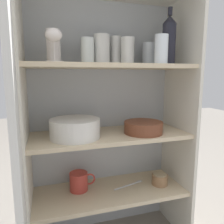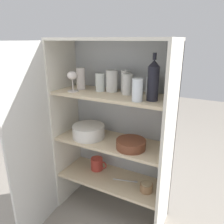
{
  "view_description": "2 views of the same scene",
  "coord_description": "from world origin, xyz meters",
  "px_view_note": "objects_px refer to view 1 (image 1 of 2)",
  "views": [
    {
      "loc": [
        -0.3,
        -0.87,
        0.89
      ],
      "look_at": [
        0.01,
        0.16,
        0.71
      ],
      "focal_mm": 35.0,
      "sensor_mm": 36.0,
      "label": 1
    },
    {
      "loc": [
        0.65,
        -1.08,
        1.28
      ],
      "look_at": [
        -0.01,
        0.18,
        0.8
      ],
      "focal_mm": 35.0,
      "sensor_mm": 36.0,
      "label": 2
    }
  ],
  "objects_px": {
    "plate_stack_white": "(75,128)",
    "mixing_bowl_large": "(143,127)",
    "storage_jar": "(160,179)",
    "wine_bottle": "(169,40)",
    "coffee_mug_primary": "(79,181)"
  },
  "relations": [
    {
      "from": "plate_stack_white",
      "to": "mixing_bowl_large",
      "type": "height_order",
      "value": "plate_stack_white"
    },
    {
      "from": "mixing_bowl_large",
      "to": "storage_jar",
      "type": "relative_size",
      "value": 2.23
    },
    {
      "from": "wine_bottle",
      "to": "mixing_bowl_large",
      "type": "relative_size",
      "value": 1.38
    },
    {
      "from": "plate_stack_white",
      "to": "mixing_bowl_large",
      "type": "relative_size",
      "value": 1.2
    },
    {
      "from": "coffee_mug_primary",
      "to": "plate_stack_white",
      "type": "bearing_deg",
      "value": -107.49
    },
    {
      "from": "mixing_bowl_large",
      "to": "coffee_mug_primary",
      "type": "distance_m",
      "value": 0.44
    },
    {
      "from": "coffee_mug_primary",
      "to": "mixing_bowl_large",
      "type": "bearing_deg",
      "value": -15.39
    },
    {
      "from": "wine_bottle",
      "to": "coffee_mug_primary",
      "type": "height_order",
      "value": "wine_bottle"
    },
    {
      "from": "plate_stack_white",
      "to": "coffee_mug_primary",
      "type": "distance_m",
      "value": 0.31
    },
    {
      "from": "wine_bottle",
      "to": "plate_stack_white",
      "type": "relative_size",
      "value": 1.15
    },
    {
      "from": "mixing_bowl_large",
      "to": "coffee_mug_primary",
      "type": "bearing_deg",
      "value": 164.61
    },
    {
      "from": "wine_bottle",
      "to": "coffee_mug_primary",
      "type": "xyz_separation_m",
      "value": [
        -0.44,
        0.09,
        -0.72
      ]
    },
    {
      "from": "storage_jar",
      "to": "coffee_mug_primary",
      "type": "bearing_deg",
      "value": 170.91
    },
    {
      "from": "coffee_mug_primary",
      "to": "wine_bottle",
      "type": "bearing_deg",
      "value": -11.49
    },
    {
      "from": "plate_stack_white",
      "to": "mixing_bowl_large",
      "type": "distance_m",
      "value": 0.34
    }
  ]
}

